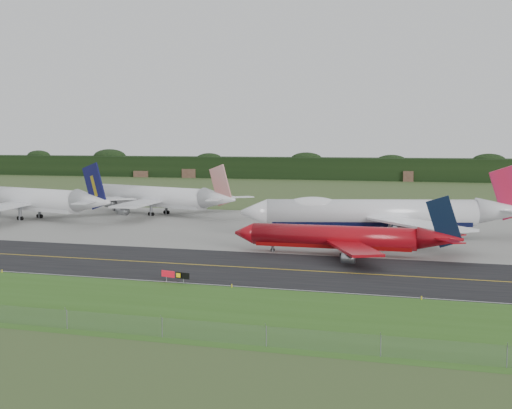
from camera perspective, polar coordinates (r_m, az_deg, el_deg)
The scene contains 16 objects.
ground at distance 126.59m, azimuth -0.88°, elevation -4.71°, with size 600.00×600.00×0.00m, color #425427.
grass_verge at distance 94.61m, azimuth -7.53°, elevation -8.15°, with size 400.00×30.00×0.01m, color #315C1B.
taxiway at distance 122.85m, azimuth -1.46°, elevation -5.01°, with size 400.00×32.00×0.02m, color black.
apron at distance 175.27m, azimuth 4.30°, elevation -1.96°, with size 400.00×78.00×0.01m, color gray.
taxiway_centreline at distance 122.85m, azimuth -1.46°, elevation -5.00°, with size 400.00×0.40×0.00m, color gold.
taxiway_edge_line at distance 108.54m, azimuth -4.09°, elevation -6.37°, with size 400.00×0.25×0.00m, color silver.
perimeter_fence at distance 83.07m, azimuth -11.34°, elevation -9.31°, with size 320.00×0.10×320.00m.
horizon_treeline at distance 394.56m, azimuth 11.56°, elevation 2.70°, with size 700.00×25.00×12.00m.
jet_ba_747 at distance 160.58m, azimuth 10.01°, elevation -0.70°, with size 63.54×51.53×16.23m.
jet_red_737 at distance 135.97m, azimuth 7.19°, elevation -2.68°, with size 43.56×35.66×11.80m.
jet_navy_gold at distance 205.88m, azimuth -17.69°, elevation 0.34°, with size 61.32×52.21×16.09m.
jet_star_tail at distance 209.66m, azimuth -7.84°, elevation 0.57°, with size 56.19×45.64×15.25m.
taxiway_sign at distance 110.01m, azimuth -6.48°, elevation -5.62°, with size 5.05×1.31×1.71m.
edge_marker_left at distance 124.77m, azimuth -19.66°, elevation -5.05°, with size 0.16×0.16×0.50m, color yellow.
edge_marker_center at distance 106.02m, azimuth -1.95°, elevation -6.52°, with size 0.16×0.16×0.50m, color yellow.
edge_marker_right at distance 100.60m, azimuth 13.10°, elevation -7.29°, with size 0.16×0.16×0.50m, color yellow.
Camera 1 is at (38.69, -118.56, 21.72)m, focal length 50.00 mm.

